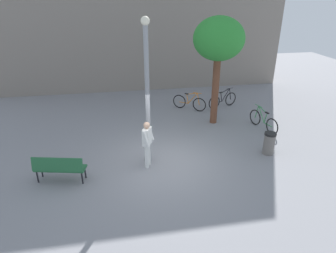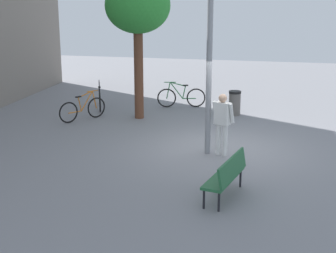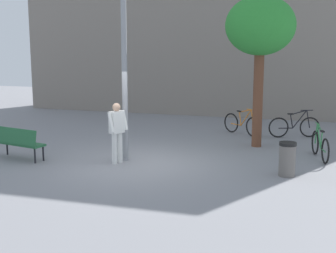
# 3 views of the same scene
# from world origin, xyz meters

# --- Properties ---
(ground_plane) EXTENTS (36.00, 36.00, 0.00)m
(ground_plane) POSITION_xyz_m (0.00, 0.00, 0.00)
(ground_plane) COLOR gray
(building_facade) EXTENTS (17.53, 2.00, 9.89)m
(building_facade) POSITION_xyz_m (0.00, 9.54, 4.94)
(building_facade) COLOR gray
(building_facade) RESTS_ON ground_plane
(lamppost) EXTENTS (0.28, 0.28, 4.91)m
(lamppost) POSITION_xyz_m (-0.45, 0.24, 2.74)
(lamppost) COLOR gray
(lamppost) RESTS_ON ground_plane
(person_by_lamppost) EXTENTS (0.46, 0.63, 1.67)m
(person_by_lamppost) POSITION_xyz_m (-0.54, -0.15, 0.97)
(person_by_lamppost) COLOR white
(person_by_lamppost) RESTS_ON ground_plane
(park_bench) EXTENTS (1.66, 0.81, 0.92)m
(park_bench) POSITION_xyz_m (-3.39, -0.60, 0.55)
(park_bench) COLOR #236038
(park_bench) RESTS_ON ground_plane
(plaza_tree) EXTENTS (2.14, 2.14, 4.69)m
(plaza_tree) POSITION_xyz_m (2.88, 3.08, 3.70)
(plaza_tree) COLOR brown
(plaza_tree) RESTS_ON ground_plane
(bicycle_orange) EXTENTS (1.49, 1.10, 0.97)m
(bicycle_orange) POSITION_xyz_m (2.16, 4.86, 0.38)
(bicycle_orange) COLOR black
(bicycle_orange) RESTS_ON ground_plane
(bicycle_black) EXTENTS (1.71, 0.69, 0.97)m
(bicycle_black) POSITION_xyz_m (3.97, 4.91, 0.38)
(bicycle_black) COLOR black
(bicycle_black) RESTS_ON ground_plane
(bicycle_green) EXTENTS (0.49, 1.77, 0.97)m
(bicycle_green) POSITION_xyz_m (4.79, 1.99, 0.38)
(bicycle_green) COLOR black
(bicycle_green) RESTS_ON ground_plane
(trash_bin) EXTENTS (0.43, 0.43, 0.86)m
(trash_bin) POSITION_xyz_m (3.99, -0.08, 0.43)
(trash_bin) COLOR #66605B
(trash_bin) RESTS_ON ground_plane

